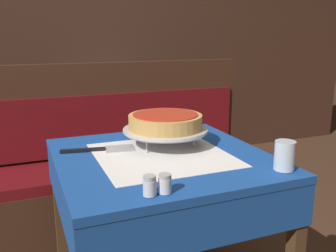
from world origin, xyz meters
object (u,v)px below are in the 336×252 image
booth_bench (123,181)px  deep_dish_pizza (165,121)px  dining_table_front (162,180)px  pizza_server (102,149)px  salt_shaker (150,186)px  pepper_shaker (165,184)px  water_glass_near (285,156)px  napkin_holder (154,122)px  condiment_caddy (108,89)px  pizza_pan_stand (165,131)px  dining_table_rear (118,108)px

booth_bench → deep_dish_pizza: bearing=-88.8°
dining_table_front → pizza_server: (-0.21, 0.15, 0.11)m
booth_bench → salt_shaker: 1.24m
salt_shaker → pepper_shaker: 0.05m
pizza_server → water_glass_near: bearing=-40.5°
salt_shaker → napkin_holder: (0.28, 0.72, 0.01)m
water_glass_near → condiment_caddy: size_ratio=0.74×
pizza_pan_stand → pepper_shaker: (-0.18, -0.46, -0.04)m
deep_dish_pizza → pepper_shaker: size_ratio=5.25×
dining_table_front → deep_dish_pizza: (0.06, 0.11, 0.22)m
napkin_holder → condiment_caddy: bearing=86.8°
booth_bench → pizza_server: size_ratio=5.52×
pizza_pan_stand → napkin_holder: bearing=80.8°
dining_table_front → dining_table_rear: 1.66m
dining_table_rear → salt_shaker: 2.04m
dining_table_front → pepper_shaker: 0.40m
booth_bench → condiment_caddy: (0.13, 0.88, 0.45)m
booth_bench → condiment_caddy: size_ratio=11.89×
dining_table_rear → pizza_pan_stand: bearing=-96.9°
pizza_pan_stand → pizza_server: 0.28m
dining_table_rear → condiment_caddy: 0.18m
dining_table_front → napkin_holder: 0.41m
salt_shaker → condiment_caddy: condiment_caddy is taller
booth_bench → pizza_server: bearing=-111.6°
booth_bench → napkin_holder: booth_bench is taller
dining_table_front → salt_shaker: salt_shaker is taller
dining_table_front → pizza_pan_stand: bearing=61.8°
dining_table_front → deep_dish_pizza: size_ratio=2.62×
booth_bench → pizza_pan_stand: booth_bench is taller
water_glass_near → salt_shaker: 0.52m
pizza_server → booth_bench: bearing=68.4°
dining_table_front → dining_table_rear: size_ratio=1.14×
pizza_pan_stand → water_glass_near: water_glass_near is taller
booth_bench → water_glass_near: bearing=-75.0°
pizza_server → deep_dish_pizza: bearing=-8.5°
pizza_pan_stand → salt_shaker: (-0.23, -0.46, -0.04)m
dining_table_rear → deep_dish_pizza: (-0.19, -1.54, 0.24)m
salt_shaker → napkin_holder: size_ratio=0.63×
deep_dish_pizza → salt_shaker: bearing=-117.0°
pizza_pan_stand → napkin_holder: napkin_holder is taller
booth_bench → condiment_caddy: 1.00m
dining_table_front → water_glass_near: 0.50m
dining_table_rear → pepper_shaker: bearing=-100.5°
pizza_pan_stand → condiment_caddy: size_ratio=2.54×
dining_table_rear → condiment_caddy: size_ratio=5.09×
dining_table_rear → napkin_holder: bearing=-96.5°
deep_dish_pizza → pizza_server: size_ratio=1.02×
pepper_shaker → dining_table_rear: bearing=79.5°
deep_dish_pizza → napkin_holder: size_ratio=3.15×
deep_dish_pizza → water_glass_near: deep_dish_pizza is taller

